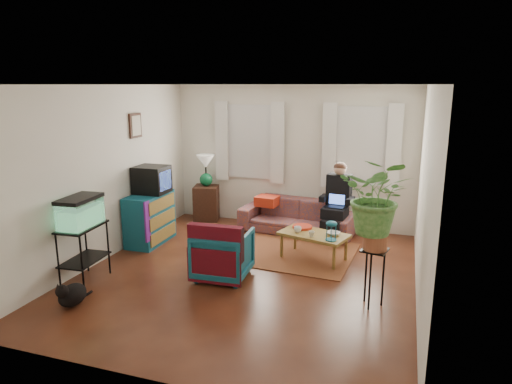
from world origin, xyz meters
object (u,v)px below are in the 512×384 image
(sofa, at_px, (297,211))
(dresser, at_px, (150,218))
(aquarium_stand, at_px, (84,254))
(armchair, at_px, (223,252))
(plant_stand, at_px, (373,278))
(coffee_table, at_px, (313,246))
(side_table, at_px, (207,203))

(sofa, relative_size, dresser, 2.15)
(sofa, height_order, aquarium_stand, sofa)
(armchair, height_order, plant_stand, armchair)
(coffee_table, bearing_deg, sofa, 130.64)
(side_table, xyz_separation_m, dresser, (-0.34, -1.54, 0.08))
(coffee_table, bearing_deg, dresser, -161.83)
(armchair, bearing_deg, plant_stand, 171.11)
(dresser, relative_size, aquarium_stand, 1.20)
(dresser, bearing_deg, side_table, 76.82)
(sofa, relative_size, coffee_table, 2.01)
(aquarium_stand, distance_m, coffee_table, 3.28)
(side_table, xyz_separation_m, plant_stand, (3.38, -2.70, 0.02))
(side_table, height_order, dresser, dresser)
(sofa, bearing_deg, armchair, -96.16)
(armchair, bearing_deg, dresser, -31.56)
(dresser, height_order, aquarium_stand, dresser)
(coffee_table, xyz_separation_m, plant_stand, (0.96, -1.26, 0.15))
(dresser, xyz_separation_m, plant_stand, (3.72, -1.16, -0.06))
(sofa, distance_m, coffee_table, 1.33)
(dresser, bearing_deg, armchair, -29.58)
(sofa, distance_m, plant_stand, 2.88)
(sofa, bearing_deg, plant_stand, -51.75)
(sofa, relative_size, armchair, 2.74)
(side_table, distance_m, plant_stand, 4.33)
(aquarium_stand, distance_m, armchair, 1.86)
(armchair, bearing_deg, aquarium_stand, 19.77)
(side_table, relative_size, dresser, 0.72)
(dresser, bearing_deg, plant_stand, -18.00)
(armchair, xyz_separation_m, plant_stand, (2.02, -0.22, -0.01))
(side_table, height_order, armchair, armchair)
(armchair, xyz_separation_m, coffee_table, (1.05, 1.04, -0.16))
(dresser, xyz_separation_m, aquarium_stand, (-0.01, -1.65, -0.03))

